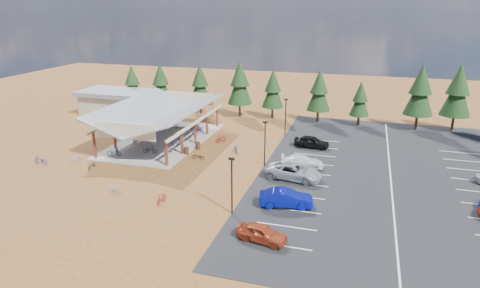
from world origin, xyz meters
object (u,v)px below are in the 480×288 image
bike_9 (75,159)px  car_2 (294,172)px  bike_1 (148,141)px  bike_14 (236,148)px  bike_0 (114,152)px  bike_15 (221,139)px  bike_2 (160,129)px  bike_3 (173,125)px  car_3 (302,162)px  car_0 (262,233)px  trash_bin_1 (198,146)px  bike_11 (162,198)px  bike_13 (115,188)px  bike_5 (175,141)px  car_4 (312,142)px  bike_6 (198,131)px  outbuilding (115,102)px  bike_16 (198,156)px  lamp_post_1 (265,140)px  bike_8 (92,165)px  bike_10 (41,160)px  bike_4 (150,150)px  trash_bin_0 (186,151)px  lamp_post_0 (232,182)px  bike_7 (195,126)px  car_1 (286,198)px  lamp_post_2 (286,114)px  bike_pavilion (162,113)px

bike_9 → car_2: (24.79, 2.30, 0.40)m
bike_1 → bike_14: size_ratio=0.93×
bike_0 → bike_15: size_ratio=0.95×
bike_2 → bike_3: 2.60m
bike_0 → car_2: 21.68m
bike_9 → car_3: car_3 is taller
bike_14 → car_0: (8.02, -19.14, 0.22)m
bike_14 → bike_3: bearing=125.0°
car_0 → car_2: (0.23, 12.75, 0.14)m
trash_bin_1 → car_0: size_ratio=0.23×
bike_11 → bike_13: size_ratio=1.13×
bike_5 → car_4: bearing=-69.4°
bike_6 → bike_15: same height
outbuilding → bike_16: 26.81m
bike_1 → bike_3: (-0.29, 7.83, -0.02)m
lamp_post_1 → car_4: lamp_post_1 is taller
bike_0 → bike_8: size_ratio=0.96×
bike_10 → bike_4: bearing=128.0°
trash_bin_0 → car_2: 14.21m
bike_15 → lamp_post_0: bearing=148.1°
bike_9 → bike_2: bearing=-58.6°
lamp_post_1 → car_3: lamp_post_1 is taller
outbuilding → bike_9: 22.82m
bike_4 → bike_7: (1.33, 10.95, 0.10)m
bike_1 → car_1: car_1 is taller
car_2 → car_4: car_2 is taller
bike_13 → bike_15: 18.31m
bike_10 → car_2: (28.16, 3.95, 0.35)m
lamp_post_2 → lamp_post_1: bearing=-90.0°
bike_16 → bike_10: bearing=-68.0°
bike_6 → bike_15: (4.24, -2.39, -0.05)m
car_1 → bike_15: bearing=24.7°
trash_bin_0 → bike_11: size_ratio=0.53×
outbuilding → bike_13: (16.90, -27.19, -1.57)m
lamp_post_2 → bike_1: (-15.92, -9.35, -2.35)m
bike_10 → trash_bin_0: bearing=123.0°
bike_4 → bike_14: bike_4 is taller
trash_bin_1 → bike_13: bearing=-101.0°
outbuilding → trash_bin_0: outbuilding is taller
lamp_post_1 → bike_4: lamp_post_1 is taller
bike_pavilion → car_4: size_ratio=4.45×
bike_5 → bike_6: bike_5 is taller
lamp_post_1 → bike_15: lamp_post_1 is taller
lamp_post_0 → bike_16: lamp_post_0 is taller
bike_3 → car_1: (20.46, -19.90, 0.23)m
bike_2 → car_2: (20.86, -11.01, 0.30)m
outbuilding → bike_11: outbuilding is taller
trash_bin_0 → bike_pavilion: bearing=140.7°
car_3 → bike_8: bearing=97.2°
bike_4 → bike_16: (6.29, -0.11, -0.14)m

